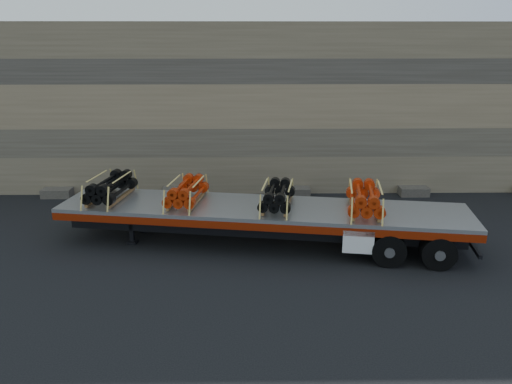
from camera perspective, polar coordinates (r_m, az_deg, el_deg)
The scene contains 7 objects.
ground at distance 16.63m, azimuth -0.88°, elevation -5.36°, with size 120.00×120.00×0.00m, color black.
rock_wall at distance 22.05m, azimuth -0.94°, elevation 9.69°, with size 44.00×3.00×7.00m, color #7A6B54.
trailer at distance 16.00m, azimuth 0.67°, elevation -3.81°, with size 12.89×2.48×1.29m, color #BABCC2, non-canonical shape.
bundle_front at distance 17.04m, azimuth -16.30°, elevation 0.41°, with size 1.05×2.10×0.75m, color black, non-canonical shape.
bundle_midfront at distance 16.16m, azimuth -7.94°, elevation -0.03°, with size 0.99×1.98×0.70m, color #B92C09, non-canonical shape.
bundle_midrear at distance 15.61m, azimuth 2.45°, elevation -0.51°, with size 0.98×1.95×0.69m, color black, non-canonical shape.
bundle_rear at distance 15.58m, azimuth 12.33°, elevation -0.83°, with size 1.06×2.12×0.75m, color #B92C09, non-canonical shape.
Camera 1 is at (0.01, -15.36, 6.38)m, focal length 35.00 mm.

